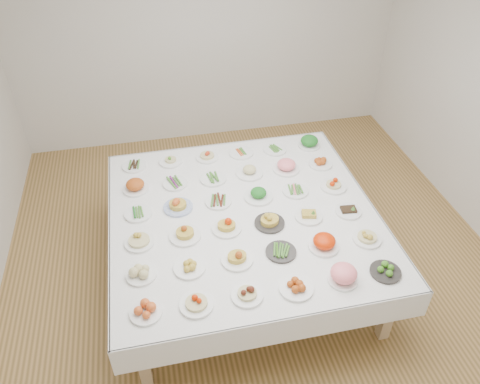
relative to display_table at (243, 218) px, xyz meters
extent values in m
plane|color=#A77D45|center=(0.13, 0.18, -0.69)|extent=(5.00, 5.00, 0.00)
cube|color=silver|center=(0.13, 2.68, 0.71)|extent=(5.00, 0.02, 2.80)
cube|color=white|center=(0.00, 0.00, 0.03)|extent=(2.40, 2.40, 0.06)
cube|color=white|center=(0.00, 1.20, -0.08)|extent=(2.42, 0.02, 0.28)
cube|color=white|center=(0.00, -1.20, -0.08)|extent=(2.42, 0.02, 0.28)
cube|color=white|center=(1.20, 0.00, -0.08)|extent=(0.02, 2.42, 0.28)
cube|color=white|center=(-1.20, 0.00, -0.08)|extent=(0.02, 2.42, 0.28)
cube|color=tan|center=(-1.02, -1.02, -0.34)|extent=(0.09, 0.09, 0.69)
cube|color=tan|center=(1.02, -1.02, -0.34)|extent=(0.09, 0.09, 0.69)
cube|color=tan|center=(-1.02, 1.02, -0.34)|extent=(0.09, 0.09, 0.69)
cube|color=tan|center=(1.02, 1.02, -0.34)|extent=(0.09, 0.09, 0.69)
cylinder|color=white|center=(-0.94, -0.94, 0.07)|extent=(0.24, 0.24, 0.02)
cylinder|color=white|center=(-0.57, -0.95, 0.07)|extent=(0.25, 0.25, 0.02)
cylinder|color=white|center=(-0.18, -0.94, 0.07)|extent=(0.24, 0.24, 0.02)
cylinder|color=white|center=(0.20, -0.95, 0.07)|extent=(0.26, 0.26, 0.02)
cylinder|color=white|center=(0.58, -0.95, 0.07)|extent=(0.24, 0.24, 0.02)
cylinder|color=#2B2927|center=(0.94, -0.95, 0.07)|extent=(0.24, 0.24, 0.02)
cylinder|color=white|center=(-0.95, -0.56, 0.07)|extent=(0.24, 0.24, 0.02)
cylinder|color=white|center=(-0.57, -0.57, 0.07)|extent=(0.25, 0.25, 0.02)
cylinder|color=white|center=(-0.18, -0.57, 0.07)|extent=(0.26, 0.26, 0.02)
cylinder|color=#2B2927|center=(0.19, -0.56, 0.07)|extent=(0.25, 0.25, 0.02)
cylinder|color=white|center=(0.56, -0.57, 0.07)|extent=(0.25, 0.25, 0.02)
cylinder|color=white|center=(0.95, -0.57, 0.07)|extent=(0.24, 0.24, 0.02)
cylinder|color=white|center=(-0.95, -0.19, 0.07)|extent=(0.25, 0.25, 0.02)
cylinder|color=white|center=(-0.56, -0.20, 0.07)|extent=(0.27, 0.27, 0.02)
cylinder|color=white|center=(-0.19, -0.18, 0.07)|extent=(0.26, 0.26, 0.02)
cylinder|color=#2B2927|center=(0.19, -0.20, 0.07)|extent=(0.26, 0.26, 0.02)
cylinder|color=white|center=(0.56, -0.18, 0.07)|extent=(0.25, 0.25, 0.02)
cylinder|color=white|center=(0.94, -0.19, 0.07)|extent=(0.24, 0.24, 0.02)
cylinder|color=white|center=(-0.94, 0.18, 0.07)|extent=(0.25, 0.25, 0.02)
cylinder|color=#4C66B2|center=(-0.58, 0.19, 0.07)|extent=(0.27, 0.27, 0.02)
cylinder|color=white|center=(-0.20, 0.19, 0.07)|extent=(0.24, 0.24, 0.02)
cylinder|color=white|center=(0.19, 0.19, 0.07)|extent=(0.27, 0.27, 0.02)
cylinder|color=white|center=(0.56, 0.20, 0.07)|extent=(0.25, 0.25, 0.02)
cylinder|color=white|center=(0.94, 0.19, 0.07)|extent=(0.25, 0.25, 0.02)
cylinder|color=white|center=(-0.95, 0.56, 0.07)|extent=(0.25, 0.25, 0.02)
cylinder|color=white|center=(-0.56, 0.56, 0.07)|extent=(0.24, 0.24, 0.02)
cylinder|color=white|center=(-0.18, 0.56, 0.07)|extent=(0.26, 0.26, 0.02)
cylinder|color=white|center=(0.19, 0.58, 0.07)|extent=(0.27, 0.27, 0.02)
cylinder|color=white|center=(0.58, 0.57, 0.07)|extent=(0.27, 0.27, 0.02)
cylinder|color=white|center=(0.95, 0.58, 0.07)|extent=(0.24, 0.24, 0.02)
cylinder|color=white|center=(-0.95, 0.95, 0.07)|extent=(0.24, 0.24, 0.02)
cylinder|color=white|center=(-0.57, 0.95, 0.07)|extent=(0.24, 0.24, 0.02)
cylinder|color=white|center=(-0.18, 0.95, 0.07)|extent=(0.23, 0.23, 0.02)
cylinder|color=white|center=(0.19, 0.96, 0.07)|extent=(0.26, 0.26, 0.02)
cylinder|color=white|center=(0.56, 0.94, 0.07)|extent=(0.25, 0.25, 0.02)
cylinder|color=white|center=(0.95, 0.94, 0.07)|extent=(0.24, 0.24, 0.02)
camera|label=1|loc=(-0.72, -3.15, 2.87)|focal=35.00mm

